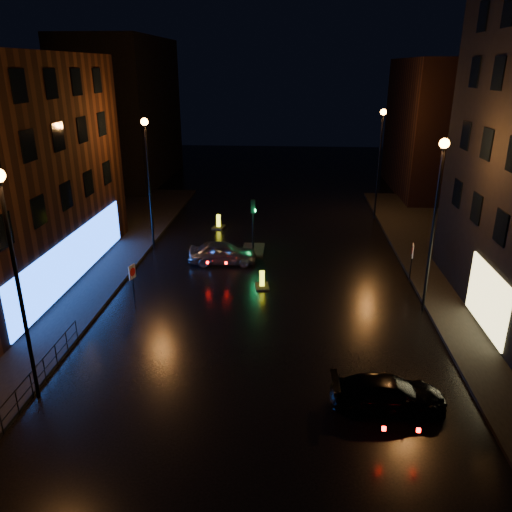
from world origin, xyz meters
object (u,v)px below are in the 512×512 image
object	(u,v)px
bollard_near	(262,284)
road_sign_left	(132,275)
traffic_signal	(253,243)
dark_sedan	(388,394)
bollard_far	(219,225)
silver_hatchback	(223,252)
road_sign_right	(412,254)

from	to	relation	value
bollard_near	road_sign_left	size ratio (longest dim) A/B	0.54
traffic_signal	dark_sedan	xyz separation A→B (m)	(5.96, -15.69, 0.08)
bollard_far	road_sign_left	distance (m)	13.46
traffic_signal	dark_sedan	bearing A→B (deg)	-69.19
silver_hatchback	road_sign_left	size ratio (longest dim) A/B	1.86
traffic_signal	dark_sedan	distance (m)	16.79
traffic_signal	bollard_far	world-z (taller)	traffic_signal
traffic_signal	silver_hatchback	distance (m)	2.90
silver_hatchback	bollard_far	bearing A→B (deg)	6.39
bollard_near	dark_sedan	bearing A→B (deg)	-71.45
dark_sedan	road_sign_left	xyz separation A→B (m)	(-11.28, 7.26, 1.06)
bollard_near	bollard_far	world-z (taller)	bollard_far
bollard_far	dark_sedan	bearing A→B (deg)	-56.20
bollard_far	road_sign_right	distance (m)	15.24
dark_sedan	bollard_far	xyz separation A→B (m)	(-8.92, 20.43, -0.36)
bollard_far	road_sign_right	xyz separation A→B (m)	(12.05, -9.21, 1.46)
dark_sedan	road_sign_left	bearing A→B (deg)	55.00
dark_sedan	bollard_near	distance (m)	11.15
bollard_near	road_sign_right	bearing A→B (deg)	0.62
traffic_signal	road_sign_left	bearing A→B (deg)	-122.23
road_sign_right	dark_sedan	bearing A→B (deg)	84.89
bollard_far	road_sign_left	size ratio (longest dim) A/B	0.58
road_sign_left	bollard_near	bearing A→B (deg)	39.27
bollard_near	road_sign_left	bearing A→B (deg)	-165.09
bollard_near	bollard_far	bearing A→B (deg)	102.02
road_sign_left	bollard_far	bearing A→B (deg)	95.90
dark_sedan	road_sign_left	distance (m)	13.46
dark_sedan	road_sign_right	bearing A→B (deg)	-17.82
traffic_signal	bollard_far	xyz separation A→B (m)	(-2.96, 4.74, -0.28)
dark_sedan	road_sign_left	world-z (taller)	road_sign_left
road_sign_left	road_sign_right	world-z (taller)	road_sign_right
road_sign_left	road_sign_right	xyz separation A→B (m)	(14.41, 3.96, 0.04)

